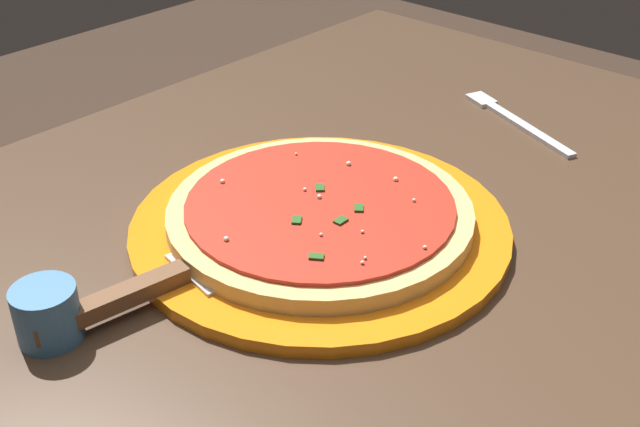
{
  "coord_description": "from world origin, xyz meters",
  "views": [
    {
      "loc": [
        0.51,
        0.44,
        1.13
      ],
      "look_at": [
        0.05,
        0.02,
        0.74
      ],
      "focal_mm": 45.18,
      "sensor_mm": 36.0,
      "label": 1
    }
  ],
  "objects_px": {
    "serving_plate": "(320,227)",
    "pizza_server": "(159,284)",
    "pizza": "(320,212)",
    "cup_small_sauce": "(47,314)",
    "fork": "(513,119)"
  },
  "relations": [
    {
      "from": "serving_plate",
      "to": "pizza_server",
      "type": "distance_m",
      "value": 0.17
    },
    {
      "from": "serving_plate",
      "to": "pizza_server",
      "type": "relative_size",
      "value": 1.55
    },
    {
      "from": "pizza",
      "to": "cup_small_sauce",
      "type": "xyz_separation_m",
      "value": [
        0.25,
        -0.05,
        0.0
      ]
    },
    {
      "from": "cup_small_sauce",
      "to": "serving_plate",
      "type": "bearing_deg",
      "value": 167.96
    },
    {
      "from": "serving_plate",
      "to": "pizza",
      "type": "xyz_separation_m",
      "value": [
        0.0,
        0.0,
        0.02
      ]
    },
    {
      "from": "serving_plate",
      "to": "fork",
      "type": "height_order",
      "value": "serving_plate"
    },
    {
      "from": "serving_plate",
      "to": "cup_small_sauce",
      "type": "height_order",
      "value": "cup_small_sauce"
    },
    {
      "from": "pizza_server",
      "to": "cup_small_sauce",
      "type": "distance_m",
      "value": 0.09
    },
    {
      "from": "serving_plate",
      "to": "cup_small_sauce",
      "type": "relative_size",
      "value": 7.03
    },
    {
      "from": "pizza_server",
      "to": "cup_small_sauce",
      "type": "bearing_deg",
      "value": -16.7
    },
    {
      "from": "serving_plate",
      "to": "cup_small_sauce",
      "type": "xyz_separation_m",
      "value": [
        0.25,
        -0.05,
        0.02
      ]
    },
    {
      "from": "cup_small_sauce",
      "to": "fork",
      "type": "bearing_deg",
      "value": 174.09
    },
    {
      "from": "serving_plate",
      "to": "pizza",
      "type": "height_order",
      "value": "pizza"
    },
    {
      "from": "serving_plate",
      "to": "pizza_server",
      "type": "height_order",
      "value": "pizza_server"
    },
    {
      "from": "fork",
      "to": "pizza",
      "type": "bearing_deg",
      "value": -1.2
    }
  ]
}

